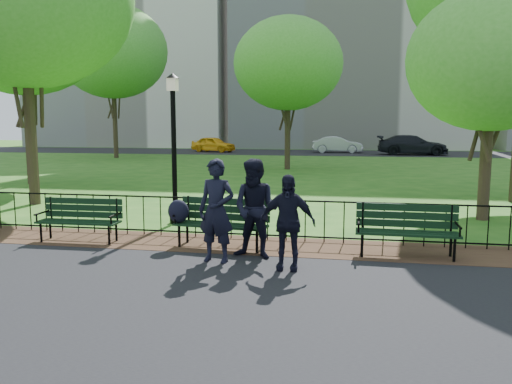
% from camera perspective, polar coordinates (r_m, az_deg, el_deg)
% --- Properties ---
extents(ground, '(120.00, 120.00, 0.00)m').
position_cam_1_polar(ground, '(8.85, -2.05, -8.46)').
color(ground, '#275F19').
extents(asphalt_path, '(60.00, 9.20, 0.01)m').
position_cam_1_polar(asphalt_path, '(5.78, -9.72, -17.63)').
color(asphalt_path, black).
rests_on(asphalt_path, ground).
extents(dirt_strip, '(60.00, 1.60, 0.01)m').
position_cam_1_polar(dirt_strip, '(10.26, -0.23, -6.08)').
color(dirt_strip, '#331E15').
rests_on(dirt_strip, ground).
extents(far_street, '(70.00, 9.00, 0.01)m').
position_cam_1_polar(far_street, '(43.40, 8.03, 4.47)').
color(far_street, black).
rests_on(far_street, ground).
extents(iron_fence, '(24.06, 0.06, 1.00)m').
position_cam_1_polar(iron_fence, '(10.64, 0.27, -2.91)').
color(iron_fence, black).
rests_on(iron_fence, ground).
extents(apartment_west, '(22.00, 15.00, 26.00)m').
position_cam_1_polar(apartment_west, '(62.03, -12.91, 17.39)').
color(apartment_west, silver).
rests_on(apartment_west, ground).
extents(apartment_mid, '(24.00, 15.00, 30.00)m').
position_cam_1_polar(apartment_mid, '(57.67, 11.05, 20.22)').
color(apartment_mid, '#B8B5A8').
rests_on(apartment_mid, ground).
extents(park_bench_main, '(2.07, 0.80, 1.07)m').
position_cam_1_polar(park_bench_main, '(10.09, -6.01, -2.60)').
color(park_bench_main, black).
rests_on(park_bench_main, ground).
extents(park_bench_left_a, '(1.75, 0.59, 0.99)m').
position_cam_1_polar(park_bench_left_a, '(11.17, -19.42, -2.50)').
color(park_bench_left_a, black).
rests_on(park_bench_left_a, ground).
extents(park_bench_right_a, '(1.88, 0.62, 1.06)m').
position_cam_1_polar(park_bench_right_a, '(9.76, 16.85, -3.59)').
color(park_bench_right_a, black).
rests_on(park_bench_right_a, ground).
extents(lamppost, '(0.33, 0.33, 3.69)m').
position_cam_1_polar(lamppost, '(12.49, -9.37, 5.56)').
color(lamppost, black).
rests_on(lamppost, ground).
extents(tree_near_e, '(4.19, 4.19, 5.85)m').
position_cam_1_polar(tree_near_e, '(14.14, 25.36, 13.47)').
color(tree_near_e, '#2D2116').
rests_on(tree_near_e, ground).
extents(tree_mid_w, '(6.65, 6.65, 9.27)m').
position_cam_1_polar(tree_mid_w, '(22.96, -25.20, 17.02)').
color(tree_mid_w, '#2D2116').
rests_on(tree_mid_w, ground).
extents(tree_far_c, '(5.84, 5.84, 8.13)m').
position_cam_1_polar(tree_far_c, '(27.52, 3.69, 14.41)').
color(tree_far_c, '#2D2116').
rests_on(tree_far_c, ground).
extents(tree_far_w, '(7.83, 7.83, 10.92)m').
position_cam_1_polar(tree_far_w, '(38.23, -16.10, 15.19)').
color(tree_far_w, '#2D2116').
rests_on(tree_far_w, ground).
extents(person_left, '(0.74, 0.55, 1.86)m').
position_cam_1_polar(person_left, '(8.92, -4.55, -2.14)').
color(person_left, black).
rests_on(person_left, asphalt_path).
extents(person_mid, '(0.96, 0.60, 1.84)m').
position_cam_1_polar(person_mid, '(9.14, 0.00, -1.94)').
color(person_mid, black).
rests_on(person_mid, asphalt_path).
extents(person_right, '(0.97, 0.42, 1.63)m').
position_cam_1_polar(person_right, '(8.46, 3.58, -3.46)').
color(person_right, black).
rests_on(person_right, asphalt_path).
extents(taxi, '(4.25, 2.67, 1.35)m').
position_cam_1_polar(taxi, '(44.25, -4.90, 5.46)').
color(taxi, yellow).
rests_on(taxi, far_street).
extents(sedan_silver, '(4.33, 1.75, 1.40)m').
position_cam_1_polar(sedan_silver, '(43.35, 9.27, 5.38)').
color(sedan_silver, '#A4A7AC').
rests_on(sedan_silver, far_street).
extents(sedan_dark, '(5.49, 2.35, 1.58)m').
position_cam_1_polar(sedan_dark, '(41.70, 17.44, 5.15)').
color(sedan_dark, black).
rests_on(sedan_dark, far_street).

